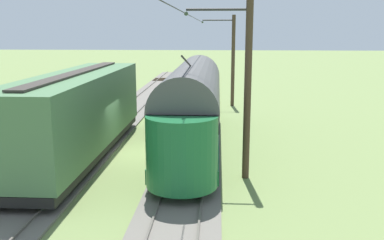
{
  "coord_description": "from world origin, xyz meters",
  "views": [
    {
      "loc": [
        -3.83,
        19.46,
        5.87
      ],
      "look_at": [
        -2.59,
        -0.74,
        1.56
      ],
      "focal_mm": 39.44,
      "sensor_mm": 36.0,
      "label": 1
    }
  ],
  "objects_px": {
    "vintage_streetcar": "(193,103)",
    "coach_adjacent": "(78,112)",
    "catenary_pole_mid_near": "(246,88)",
    "spare_tie_stack": "(29,141)",
    "catenary_pole_foreground": "(232,59)"
  },
  "relations": [
    {
      "from": "vintage_streetcar",
      "to": "coach_adjacent",
      "type": "distance_m",
      "value": 5.71
    },
    {
      "from": "coach_adjacent",
      "to": "catenary_pole_mid_near",
      "type": "bearing_deg",
      "value": 162.93
    },
    {
      "from": "coach_adjacent",
      "to": "spare_tie_stack",
      "type": "height_order",
      "value": "coach_adjacent"
    },
    {
      "from": "catenary_pole_foreground",
      "to": "spare_tie_stack",
      "type": "distance_m",
      "value": 16.96
    },
    {
      "from": "vintage_streetcar",
      "to": "catenary_pole_mid_near",
      "type": "height_order",
      "value": "catenary_pole_mid_near"
    },
    {
      "from": "catenary_pole_foreground",
      "to": "spare_tie_stack",
      "type": "height_order",
      "value": "catenary_pole_foreground"
    },
    {
      "from": "coach_adjacent",
      "to": "catenary_pole_mid_near",
      "type": "height_order",
      "value": "catenary_pole_mid_near"
    },
    {
      "from": "vintage_streetcar",
      "to": "catenary_pole_foreground",
      "type": "bearing_deg",
      "value": -100.93
    },
    {
      "from": "coach_adjacent",
      "to": "catenary_pole_mid_near",
      "type": "xyz_separation_m",
      "value": [
        -7.53,
        2.31,
        1.51
      ]
    },
    {
      "from": "coach_adjacent",
      "to": "catenary_pole_mid_near",
      "type": "distance_m",
      "value": 8.02
    },
    {
      "from": "catenary_pole_foreground",
      "to": "spare_tie_stack",
      "type": "relative_size",
      "value": 2.93
    },
    {
      "from": "coach_adjacent",
      "to": "spare_tie_stack",
      "type": "distance_m",
      "value": 4.26
    },
    {
      "from": "coach_adjacent",
      "to": "vintage_streetcar",
      "type": "bearing_deg",
      "value": -155.62
    },
    {
      "from": "coach_adjacent",
      "to": "spare_tie_stack",
      "type": "relative_size",
      "value": 5.53
    },
    {
      "from": "catenary_pole_foreground",
      "to": "catenary_pole_mid_near",
      "type": "relative_size",
      "value": 1.0
    }
  ]
}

